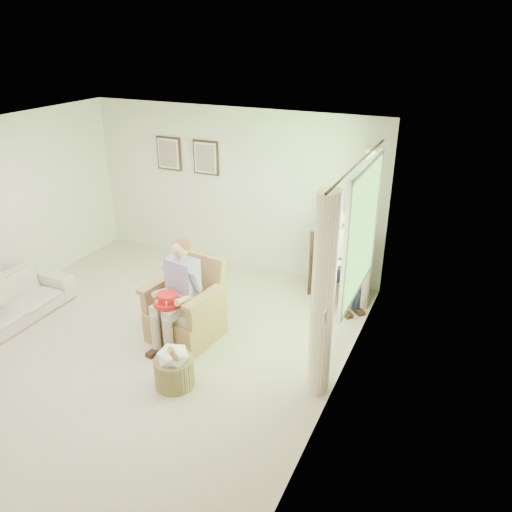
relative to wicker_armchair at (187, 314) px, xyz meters
name	(u,v)px	position (x,y,z in m)	size (l,w,h in m)	color
floor	(136,347)	(-0.46, -0.50, -0.33)	(5.50, 5.50, 0.00)	#C2B69C
back_wall	(232,189)	(-0.46, 2.25, 0.97)	(5.00, 0.04, 2.60)	silver
right_wall	(334,298)	(2.04, -0.50, 0.97)	(0.04, 5.50, 2.60)	silver
ceiling	(111,141)	(-0.46, -0.50, 2.27)	(5.00, 5.50, 0.02)	white
window	(362,229)	(2.00, 0.70, 1.25)	(0.13, 2.50, 1.63)	#2D6B23
curtain_left	(323,298)	(1.87, -0.28, 0.82)	(0.34, 0.34, 2.30)	#FFF1C7
curtain_right	(367,233)	(1.87, 1.68, 0.82)	(0.34, 0.34, 2.30)	#FFF1C7
framed_print_left	(169,154)	(-1.61, 2.21, 1.45)	(0.45, 0.05, 0.55)	#382114
framed_print_right	(206,158)	(-0.91, 2.21, 1.45)	(0.45, 0.05, 0.55)	#382114
wicker_armchair	(187,314)	(0.00, 0.00, 0.00)	(0.82, 0.82, 1.05)	tan
wood_armchair	(340,263)	(1.49, 1.84, 0.21)	(0.64, 0.60, 0.99)	black
sofa	(3,306)	(-2.41, -0.78, -0.06)	(0.75, 1.91, 0.56)	beige
person_wicker	(179,287)	(0.00, -0.14, 0.46)	(0.40, 0.62, 1.36)	#C4B39D
person_dark	(338,251)	(1.49, 1.67, 0.48)	(0.40, 0.63, 1.38)	#1A203B
red_hat	(167,300)	(-0.04, -0.34, 0.37)	(0.34, 0.34, 0.14)	red
hatbox	(174,366)	(0.39, -0.91, -0.08)	(0.56, 0.56, 0.65)	tan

